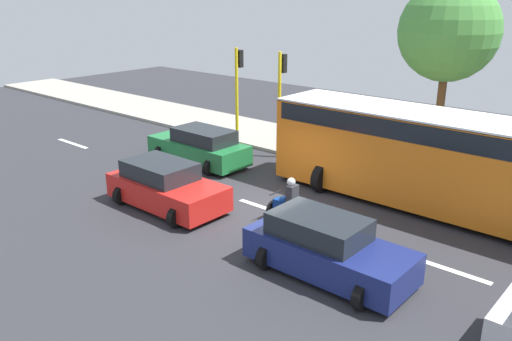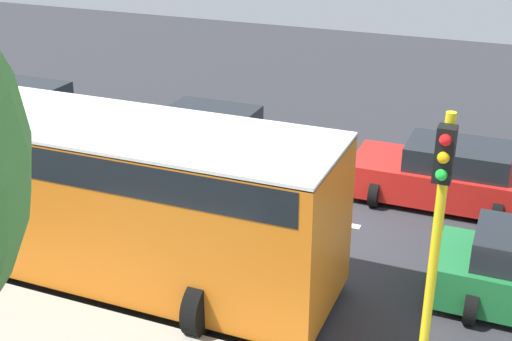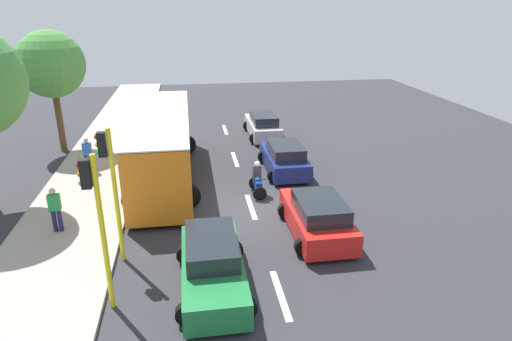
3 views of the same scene
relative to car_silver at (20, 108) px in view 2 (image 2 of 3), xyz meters
The scene contains 9 objects.
ground_plane 10.33m from the car_silver, 77.48° to the left, with size 40.00×60.00×0.10m, color #2D2D33.
lane_stripe_north 4.68m from the car_silver, 61.15° to the left, with size 0.20×2.40×0.01m, color white.
lane_stripe_mid 10.32m from the car_silver, 77.48° to the left, with size 0.20×2.40×0.01m, color white.
car_silver is the anchor object (origin of this frame).
car_dark_blue 6.26m from the car_silver, 90.08° to the left, with size 2.21×4.27×1.52m.
car_red 12.75m from the car_silver, 89.13° to the left, with size 2.31×4.20×1.52m.
city_bus 8.55m from the car_silver, 46.21° to the left, with size 3.20×11.00×3.16m.
motorcycle 8.99m from the car_silver, 78.67° to the left, with size 0.60×1.30×1.53m.
traffic_light_midblock 15.30m from the car_silver, 62.13° to the left, with size 0.49×0.24×4.50m.
Camera 2 is at (13.37, 4.16, 7.32)m, focal length 47.82 mm.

